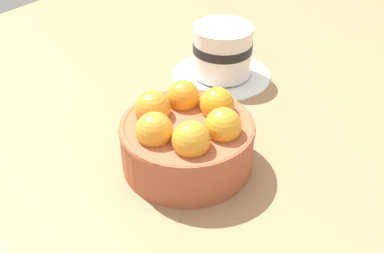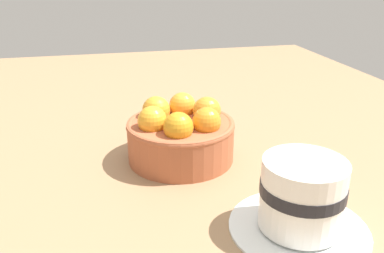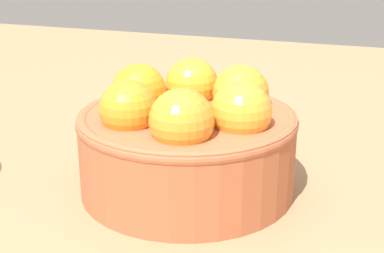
{
  "view_description": "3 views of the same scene",
  "coord_description": "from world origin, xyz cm",
  "views": [
    {
      "loc": [
        35.29,
        28.56,
        38.12
      ],
      "look_at": [
        -0.37,
        0.44,
        5.52
      ],
      "focal_mm": 45.41,
      "sensor_mm": 36.0,
      "label": 1
    },
    {
      "loc": [
        -53.52,
        10.74,
        27.4
      ],
      "look_at": [
        -1.65,
        -1.33,
        5.71
      ],
      "focal_mm": 37.76,
      "sensor_mm": 36.0,
      "label": 2
    },
    {
      "loc": [
        12.77,
        -36.38,
        18.74
      ],
      "look_at": [
        0.28,
        0.25,
        4.89
      ],
      "focal_mm": 53.3,
      "sensor_mm": 36.0,
      "label": 3
    }
  ],
  "objects": [
    {
      "name": "ground_plane",
      "position": [
        0.0,
        0.0,
        -1.58
      ],
      "size": [
        159.1,
        116.31,
        3.16
      ],
      "primitive_type": "cube",
      "color": "#997551"
    },
    {
      "name": "terracotta_bowl",
      "position": [
        0.02,
        0.0,
        4.05
      ],
      "size": [
        15.85,
        15.85,
        9.0
      ],
      "color": "#AD5938",
      "rests_on": "ground_plane"
    }
  ]
}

